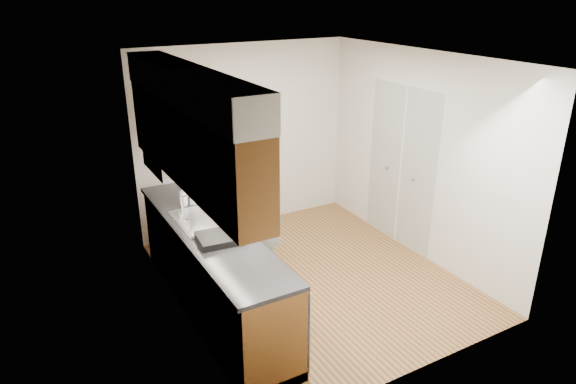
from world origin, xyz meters
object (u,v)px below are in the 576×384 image
object	(u,v)px
soap_bottle_b	(195,194)
soda_can	(201,197)
person	(260,207)
dish_rack	(220,238)
soap_bottle_a	(183,196)

from	to	relation	value
soap_bottle_b	soda_can	size ratio (longest dim) A/B	1.96
person	dish_rack	distance (m)	0.94
soap_bottle_b	dish_rack	distance (m)	0.98
soda_can	person	bearing A→B (deg)	-35.37
soap_bottle_a	soap_bottle_b	size ratio (longest dim) A/B	1.12
dish_rack	person	bearing A→B (deg)	46.05
person	soap_bottle_a	distance (m)	0.84
person	soap_bottle_a	size ratio (longest dim) A/B	7.40
person	soda_can	bearing A→B (deg)	29.02
person	dish_rack	size ratio (longest dim) A/B	4.35
person	soda_can	xyz separation A→B (m)	(-0.53, 0.38, 0.10)
person	soap_bottle_a	world-z (taller)	person
soap_bottle_a	soda_can	world-z (taller)	soap_bottle_a
soap_bottle_b	soda_can	world-z (taller)	soap_bottle_b
soda_can	soap_bottle_a	bearing A→B (deg)	-172.66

